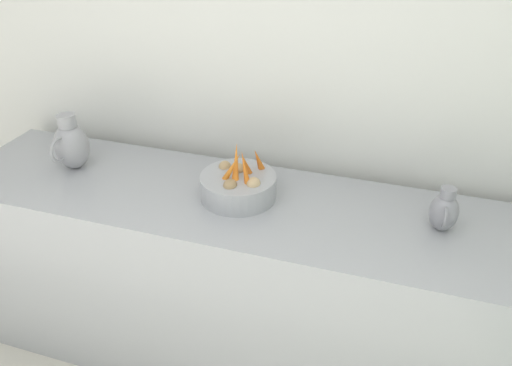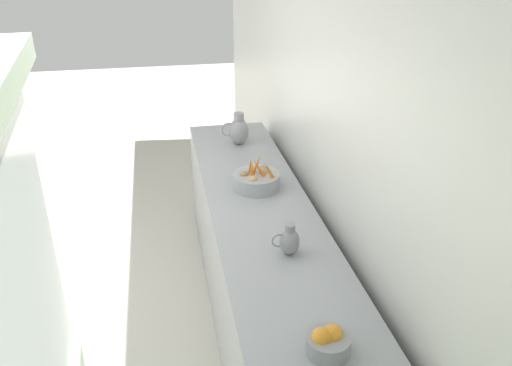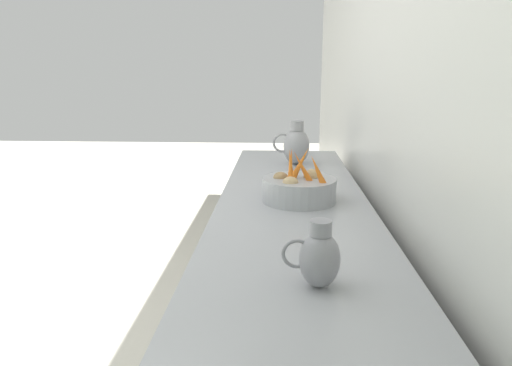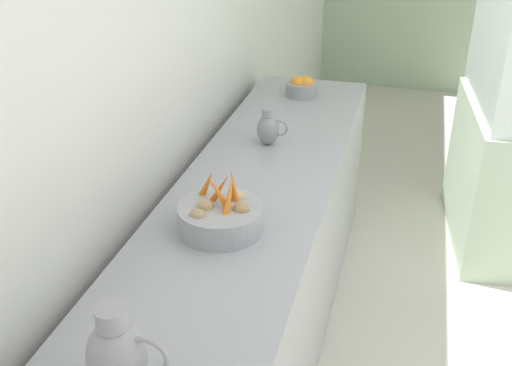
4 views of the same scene
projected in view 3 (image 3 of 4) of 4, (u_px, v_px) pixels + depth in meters
name	position (u px, v px, depth m)	size (l,w,h in m)	color
tile_wall_left	(502.00, 36.00, 1.01)	(0.10, 7.98, 3.00)	silver
prep_counter	(293.00, 332.00, 1.77)	(0.63, 3.05, 0.89)	#9EA0A5
vegetable_colander	(299.00, 188.00, 1.91)	(0.31, 0.31, 0.23)	#9EA0A5
metal_pitcher_tall	(296.00, 145.00, 2.66)	(0.21, 0.15, 0.25)	#939399
metal_pitcher_short	(319.00, 257.00, 1.15)	(0.15, 0.10, 0.17)	gray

